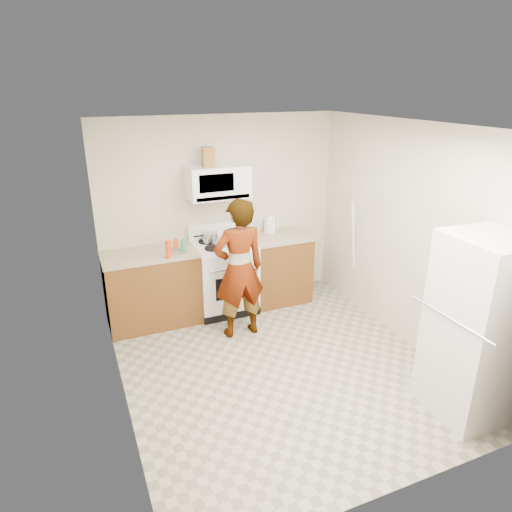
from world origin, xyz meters
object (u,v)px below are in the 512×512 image
person (239,269)px  microwave (218,182)px  fridge (480,328)px  saucepan (210,237)px  gas_range (224,275)px  kettle (270,225)px

person → microwave: bearing=-93.6°
microwave → fridge: 3.34m
fridge → person: bearing=127.1°
microwave → person: (-0.04, -0.80, -0.86)m
microwave → saucepan: bearing=-163.1°
person → saucepan: size_ratio=8.48×
gas_range → person: 0.76m
gas_range → saucepan: bearing=149.9°
gas_range → kettle: bearing=14.6°
fridge → saucepan: 3.26m
microwave → saucepan: (-0.14, -0.04, -0.69)m
person → fridge: size_ratio=0.99×
microwave → person: bearing=-92.9°
kettle → saucepan: size_ratio=0.97×
gas_range → kettle: size_ratio=5.89×
microwave → saucepan: size_ratio=3.84×
microwave → saucepan: 0.71m
kettle → saucepan: bearing=-176.5°
gas_range → saucepan: (-0.14, 0.08, 0.52)m
person → fridge: fridge is taller
saucepan → fridge: bearing=-61.3°
gas_range → fridge: fridge is taller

